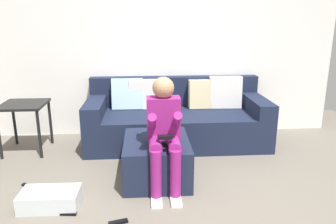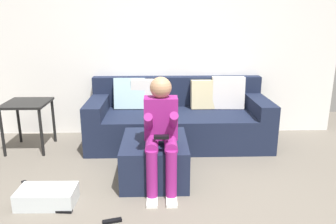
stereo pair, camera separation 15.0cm
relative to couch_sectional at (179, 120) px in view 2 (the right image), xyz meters
name	(u,v)px [view 2 (the right image)]	position (x,y,z in m)	size (l,w,h in m)	color
ground_plane	(168,218)	(-0.21, -1.82, -0.32)	(6.49, 6.49, 0.00)	#6B6359
wall_back	(163,49)	(-0.21, 0.47, 0.90)	(4.99, 0.10, 2.44)	white
couch_sectional	(179,120)	(0.00, 0.00, 0.00)	(2.36, 0.97, 0.87)	#192138
ottoman	(155,159)	(-0.32, -1.05, -0.10)	(0.67, 0.83, 0.42)	#192138
person_seated	(161,128)	(-0.25, -1.26, 0.30)	(0.33, 0.62, 1.10)	#8C1E72
storage_bin	(47,197)	(-1.29, -1.57, -0.24)	(0.51, 0.30, 0.16)	silver
side_table	(27,109)	(-1.93, -0.19, 0.21)	(0.53, 0.55, 0.62)	black
remote_near_ottoman	(112,221)	(-0.67, -1.86, -0.31)	(0.16, 0.05, 0.02)	black
remote_by_storage_bin	(64,211)	(-1.11, -1.70, -0.31)	(0.14, 0.04, 0.02)	black
remote_under_side_table	(27,184)	(-1.62, -1.19, -0.31)	(0.16, 0.04, 0.02)	black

